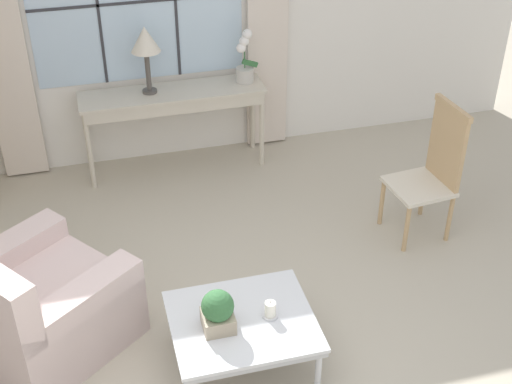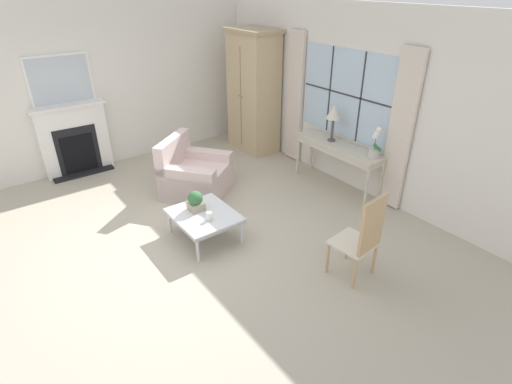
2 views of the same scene
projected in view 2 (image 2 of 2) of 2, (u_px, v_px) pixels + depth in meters
name	position (u px, v px, depth m)	size (l,w,h in m)	color
ground_plane	(181.00, 237.00, 5.39)	(14.00, 14.00, 0.00)	#B2A893
wall_back_windowed	(346.00, 99.00, 6.31)	(7.20, 0.14, 2.80)	silver
wall_left	(127.00, 83.00, 7.18)	(0.06, 7.20, 2.80)	silver
fireplace	(74.00, 135.00, 6.86)	(0.34, 1.20, 2.02)	black
armoire	(253.00, 92.00, 7.64)	(1.06, 0.64, 2.28)	tan
console_table	(338.00, 149.00, 6.36)	(1.60, 0.40, 0.75)	beige
table_lamp	(334.00, 113.00, 6.25)	(0.25, 0.25, 0.59)	#4C4742
potted_orchid	(375.00, 146.00, 5.79)	(0.20, 0.16, 0.48)	#BCB7AD
armchair_upholstered	(195.00, 176.00, 6.36)	(1.30, 1.30, 0.90)	beige
side_chair_wooden	(363.00, 235.00, 4.39)	(0.48, 0.48, 1.08)	beige
coffee_table	(204.00, 216.00, 5.22)	(0.87, 0.75, 0.37)	silver
potted_plant_small	(196.00, 201.00, 5.23)	(0.20, 0.20, 0.27)	tan
pillar_candle	(209.00, 217.00, 5.05)	(0.10, 0.10, 0.12)	silver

